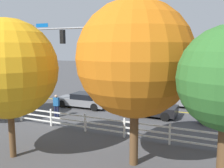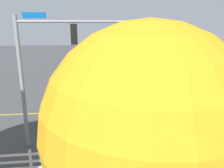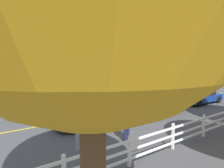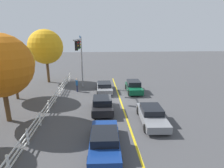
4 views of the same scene
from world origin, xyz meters
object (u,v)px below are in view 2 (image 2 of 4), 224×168
(tree_1, at_px, (146,126))
(car_3, at_px, (178,93))
(car_0, at_px, (86,95))
(pedestrian, at_px, (71,132))
(car_4, at_px, (167,110))
(car_1, at_px, (78,112))

(tree_1, bearing_deg, car_3, -116.07)
(car_0, bearing_deg, pedestrian, -94.99)
(car_0, distance_m, tree_1, 14.15)
(car_3, xyz_separation_m, car_4, (2.50, 4.02, 0.07))
(car_1, bearing_deg, car_4, 175.70)
(car_1, relative_size, tree_1, 0.71)
(car_0, xyz_separation_m, car_4, (-5.58, 4.10, -0.02))
(car_3, relative_size, pedestrian, 2.85)
(car_4, distance_m, tree_1, 10.98)
(car_1, distance_m, tree_1, 10.74)
(car_0, xyz_separation_m, car_3, (-8.08, 0.08, -0.09))
(car_4, height_order, pedestrian, pedestrian)
(car_3, bearing_deg, car_0, -177.56)
(car_3, height_order, pedestrian, pedestrian)
(car_0, height_order, car_4, car_0)
(pedestrian, xyz_separation_m, tree_1, (-2.22, 6.45, 3.29))
(car_0, distance_m, car_3, 8.08)
(car_3, xyz_separation_m, tree_1, (6.63, 13.55, 3.60))
(car_4, xyz_separation_m, tree_1, (4.14, 9.54, 3.54))
(car_4, bearing_deg, car_1, -2.97)
(car_4, relative_size, pedestrian, 2.40)
(pedestrian, bearing_deg, car_0, 164.94)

